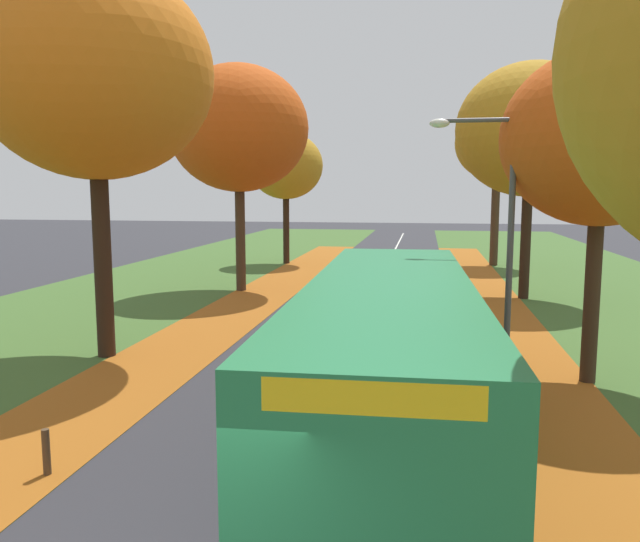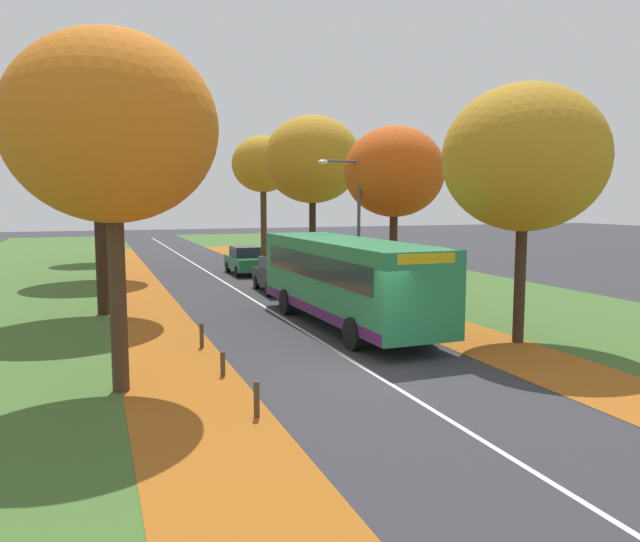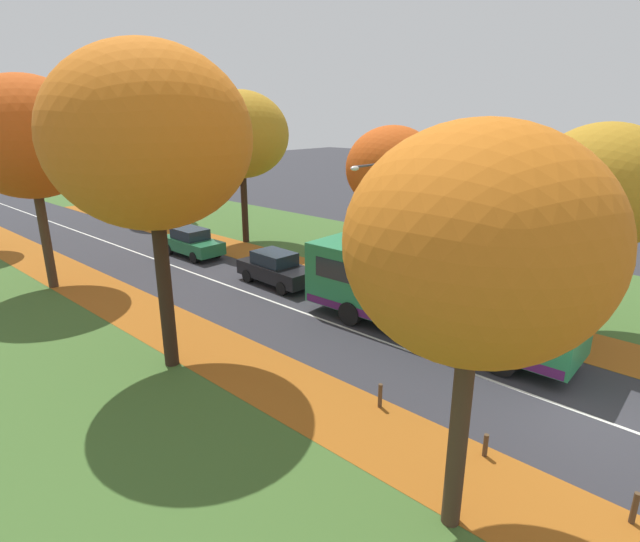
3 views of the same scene
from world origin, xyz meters
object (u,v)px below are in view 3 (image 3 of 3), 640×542
object	(u,v)px
bollard_second	(485,445)
streetlamp_right	(372,215)
tree_right_mid	(241,135)
tree_left_nearest	(477,245)
car_black_lead	(276,268)
tree_right_near	(392,169)
tree_right_far	(145,126)
tree_left_mid	(28,138)
bollard_third	(380,396)
bus	(432,293)
car_green_following	(192,242)
tree_right_nearest	(602,187)
bollard_nearest	(634,508)
tree_left_near	(150,138)

from	to	relation	value
bollard_second	streetlamp_right	bearing A→B (deg)	51.09
tree_right_mid	bollard_second	bearing A→B (deg)	-115.01
tree_left_nearest	tree_right_mid	distance (m)	24.51
tree_left_nearest	tree_right_mid	world-z (taller)	tree_right_mid
tree_right_mid	car_black_lead	distance (m)	10.66
tree_left_nearest	tree_right_near	distance (m)	15.52
tree_right_mid	tree_right_far	distance (m)	11.38
tree_left_mid	bollard_third	size ratio (longest dim) A/B	13.11
bollard_third	bus	distance (m)	5.56
car_green_following	tree_right_nearest	bearing A→B (deg)	-79.41
tree_right_mid	bollard_nearest	xyz separation A→B (m)	(-9.69, -24.03, -6.36)
tree_left_near	tree_right_mid	bearing A→B (deg)	41.94
car_green_following	tree_left_near	bearing A→B (deg)	-126.78
bus	bollard_third	bearing A→B (deg)	-164.37
tree_right_near	streetlamp_right	distance (m)	2.92
bollard_third	tree_right_nearest	bearing A→B (deg)	-15.67
tree_right_far	bollard_second	distance (m)	34.36
tree_right_near	streetlamp_right	size ratio (longest dim) A/B	1.25
tree_left_mid	car_green_following	size ratio (longest dim) A/B	2.30
tree_right_near	tree_right_mid	bearing A→B (deg)	88.75
tree_left_mid	tree_right_mid	world-z (taller)	tree_left_mid
bollard_second	bus	xyz separation A→B (m)	(5.20, 4.60, 1.40)
tree_right_far	tree_left_nearest	bearing A→B (deg)	-110.41
bollard_second	bus	size ratio (longest dim) A/B	0.06
bollard_nearest	tree_right_mid	bearing A→B (deg)	68.03
tree_left_nearest	tree_right_nearest	bearing A→B (deg)	4.64
car_black_lead	bus	bearing A→B (deg)	-90.71
bollard_third	car_black_lead	bearing A→B (deg)	62.18
tree_right_mid	streetlamp_right	size ratio (longest dim) A/B	1.56
tree_right_nearest	bus	xyz separation A→B (m)	(-4.02, 4.04, -3.85)
bollard_second	car_black_lead	xyz separation A→B (m)	(5.31, 13.20, 0.51)
tree_left_nearest	car_black_lead	xyz separation A→B (m)	(7.72, 13.58, -5.06)
tree_left_mid	bollard_third	xyz separation A→B (m)	(2.20, -17.75, -6.59)
bollard_second	car_green_following	bearing A→B (deg)	75.10
tree_left_near	car_black_lead	world-z (taller)	tree_left_near
tree_left_near	bollard_nearest	distance (m)	14.93
bus	tree_right_nearest	bearing A→B (deg)	-45.14
car_black_lead	tree_right_mid	bearing A→B (deg)	60.01
tree_right_nearest	car_black_lead	world-z (taller)	tree_right_nearest
tree_left_nearest	bollard_nearest	size ratio (longest dim) A/B	10.81
streetlamp_right	tree_right_far	bearing A→B (deg)	83.93
tree_left_nearest	bus	xyz separation A→B (m)	(7.62, 4.98, -4.17)
tree_right_mid	car_black_lead	size ratio (longest dim) A/B	2.19
tree_right_mid	bollard_third	bearing A→B (deg)	-118.77
tree_right_mid	bollard_third	world-z (taller)	tree_right_mid
tree_right_near	car_black_lead	bearing A→B (deg)	139.03
tree_right_near	bollard_nearest	world-z (taller)	tree_right_near
tree_right_near	tree_right_nearest	bearing A→B (deg)	-91.75
bus	car_black_lead	bearing A→B (deg)	89.29
bollard_second	streetlamp_right	distance (m)	12.05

